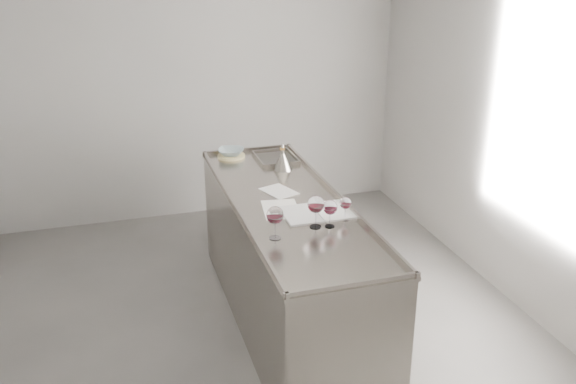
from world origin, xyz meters
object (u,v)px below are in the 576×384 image
object	(u,v)px
wine_glass_middle	(316,205)
wine_glass_right	(330,208)
counter	(288,263)
wine_glass_small	(345,204)
wine_glass_left	(275,216)
ceramic_bowl	(231,152)
wine_funnel	(283,161)
notebook	(317,212)

from	to	relation	value
wine_glass_middle	wine_glass_right	xyz separation A→B (m)	(0.09, -0.02, -0.02)
counter	wine_glass_small	bearing A→B (deg)	-53.56
counter	wine_glass_middle	bearing A→B (deg)	-82.73
counter	wine_glass_left	size ratio (longest dim) A/B	11.63
wine_glass_middle	ceramic_bowl	xyz separation A→B (m)	(-0.22, 1.51, -0.10)
wine_funnel	notebook	bearing A→B (deg)	-91.54
wine_glass_middle	wine_glass_right	bearing A→B (deg)	-12.74
wine_glass_right	counter	bearing A→B (deg)	107.65
wine_glass_right	wine_glass_left	bearing A→B (deg)	-170.44
wine_glass_small	wine_funnel	world-z (taller)	wine_funnel
ceramic_bowl	wine_funnel	world-z (taller)	wine_funnel
wine_glass_left	wine_funnel	bearing A→B (deg)	71.52
counter	wine_glass_middle	distance (m)	0.75
wine_glass_left	wine_glass_right	distance (m)	0.38
wine_glass_small	ceramic_bowl	size ratio (longest dim) A/B	0.74
wine_glass_left	ceramic_bowl	bearing A→B (deg)	87.47
counter	wine_glass_left	world-z (taller)	wine_glass_left
wine_glass_middle	notebook	distance (m)	0.26
wine_glass_small	wine_glass_right	bearing A→B (deg)	-150.42
counter	wine_glass_small	world-z (taller)	wine_glass_small
wine_glass_left	wine_glass_right	bearing A→B (deg)	9.56
wine_glass_right	wine_funnel	bearing A→B (deg)	89.14
wine_glass_middle	wine_funnel	size ratio (longest dim) A/B	0.95
notebook	wine_funnel	bearing A→B (deg)	88.59
wine_glass_left	wine_glass_middle	distance (m)	0.30
wine_glass_middle	notebook	xyz separation A→B (m)	(0.08, 0.20, -0.14)
notebook	wine_glass_left	bearing A→B (deg)	-142.53
wine_glass_small	notebook	world-z (taller)	wine_glass_small
wine_glass_left	ceramic_bowl	xyz separation A→B (m)	(0.07, 1.59, -0.10)
counter	ceramic_bowl	xyz separation A→B (m)	(-0.16, 1.08, 0.51)
wine_glass_middle	wine_glass_left	bearing A→B (deg)	-163.90
wine_glass_right	wine_glass_small	xyz separation A→B (m)	(0.13, 0.08, -0.02)
counter	wine_funnel	world-z (taller)	wine_funnel
wine_glass_right	ceramic_bowl	bearing A→B (deg)	101.33
wine_funnel	wine_glass_left	bearing A→B (deg)	-108.48
wine_glass_right	wine_funnel	world-z (taller)	wine_funnel
wine_glass_small	notebook	bearing A→B (deg)	134.47
wine_glass_left	ceramic_bowl	distance (m)	1.59
wine_glass_middle	ceramic_bowl	size ratio (longest dim) A/B	1.01
wine_glass_left	wine_glass_small	bearing A→B (deg)	15.24
wine_glass_right	wine_glass_small	distance (m)	0.15
wine_glass_right	wine_funnel	size ratio (longest dim) A/B	0.81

